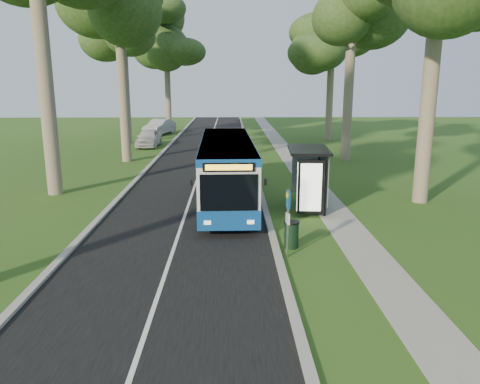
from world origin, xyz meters
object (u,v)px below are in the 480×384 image
(bus, at_px, (227,170))
(car_white, at_px, (149,138))
(car_silver, at_px, (159,127))
(litter_bin, at_px, (291,234))
(bus_stop_sign, at_px, (288,215))
(bus_shelter, at_px, (313,168))

(bus, relative_size, car_white, 2.48)
(bus, bearing_deg, car_white, 108.55)
(bus, xyz_separation_m, car_silver, (-7.44, 28.87, -0.70))
(bus, relative_size, litter_bin, 11.89)
(bus, height_order, litter_bin, bus)
(bus, distance_m, bus_stop_sign, 7.62)
(bus, xyz_separation_m, litter_bin, (2.27, -6.44, -1.05))
(bus, bearing_deg, bus_shelter, -25.67)
(bus_stop_sign, bearing_deg, litter_bin, 61.63)
(bus, distance_m, car_white, 20.61)
(bus, bearing_deg, bus_stop_sign, -75.92)
(bus, xyz_separation_m, bus_shelter, (3.79, -1.72, 0.40))
(bus_stop_sign, height_order, car_white, bus_stop_sign)
(litter_bin, xyz_separation_m, car_white, (-9.27, 25.82, 0.29))
(bus_stop_sign, relative_size, litter_bin, 2.41)
(bus, xyz_separation_m, bus_stop_sign, (2.02, -7.34, -0.10))
(litter_bin, bearing_deg, bus, 109.44)
(bus_shelter, relative_size, car_white, 0.73)
(car_white, relative_size, car_silver, 0.90)
(bus_shelter, xyz_separation_m, car_white, (-10.78, 21.09, -1.16))
(car_silver, bearing_deg, car_white, -69.88)
(bus_stop_sign, xyz_separation_m, car_white, (-9.01, 26.72, -0.66))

